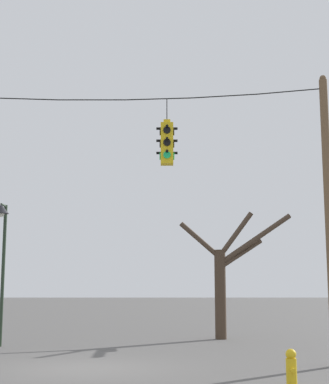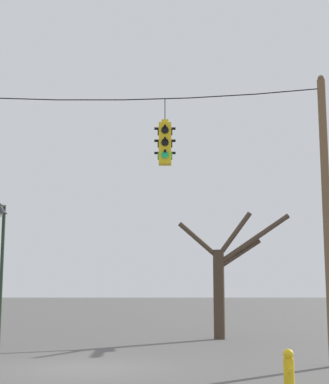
{
  "view_description": "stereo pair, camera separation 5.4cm",
  "coord_description": "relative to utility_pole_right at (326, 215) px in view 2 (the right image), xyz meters",
  "views": [
    {
      "loc": [
        2.01,
        -15.18,
        2.02
      ],
      "look_at": [
        2.07,
        0.41,
        4.54
      ],
      "focal_mm": 55.0,
      "sensor_mm": 36.0,
      "label": 1
    },
    {
      "loc": [
        2.06,
        -15.18,
        2.02
      ],
      "look_at": [
        2.07,
        0.41,
        4.54
      ],
      "focal_mm": 55.0,
      "sensor_mm": 36.0,
      "label": 2
    }
  ],
  "objects": [
    {
      "name": "ground_plane",
      "position": [
        -6.41,
        -0.41,
        -3.91
      ],
      "size": [
        200.0,
        200.0,
        0.0
      ],
      "primitive_type": "plane",
      "color": "#565451"
    },
    {
      "name": "utility_pole_right",
      "position": [
        0.0,
        0.0,
        0.0
      ],
      "size": [
        0.22,
        0.22,
        7.83
      ],
      "color": "brown",
      "rests_on": "ground_plane"
    },
    {
      "name": "span_wire",
      "position": [
        -6.41,
        0.0,
        3.32
      ],
      "size": [
        12.81,
        0.03,
        0.36
      ],
      "color": "black"
    },
    {
      "name": "traffic_light_near_left_pole",
      "position": [
        -4.33,
        -0.0,
        1.98
      ],
      "size": [
        0.58,
        0.58,
        1.85
      ],
      "color": "yellow"
    },
    {
      "name": "street_lamp",
      "position": [
        -10.05,
        4.74,
        -0.07
      ],
      "size": [
        0.55,
        0.94,
        4.9
      ],
      "color": "#233323",
      "rests_on": "ground_plane"
    },
    {
      "name": "bare_tree",
      "position": [
        -1.95,
        8.0,
        -1.42
      ],
      "size": [
        4.5,
        0.56,
        5.02
      ],
      "color": "#423326",
      "rests_on": "ground_plane"
    },
    {
      "name": "fire_hydrant",
      "position": [
        -1.78,
        -3.06,
        -3.52
      ],
      "size": [
        0.22,
        0.3,
        0.75
      ],
      "color": "gold",
      "rests_on": "ground_plane"
    }
  ]
}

